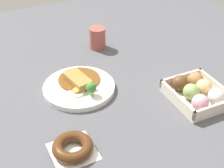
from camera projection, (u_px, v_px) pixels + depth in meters
ground_plane at (116, 83)px, 1.11m from camera, size 1.60×1.60×0.00m
curry_plate at (79, 86)px, 1.07m from camera, size 0.24×0.24×0.06m
donut_box at (197, 92)px, 1.02m from camera, size 0.18×0.16×0.06m
chocolate_ring_donut at (73, 147)px, 0.84m from camera, size 0.12×0.12×0.03m
coffee_mug at (98, 38)px, 1.29m from camera, size 0.06×0.06×0.09m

